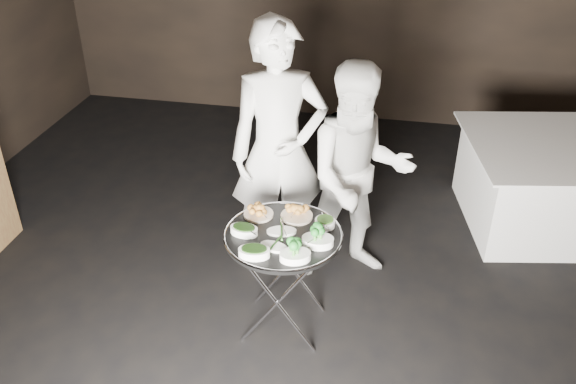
% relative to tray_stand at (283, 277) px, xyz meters
% --- Properties ---
extents(floor, '(6.00, 7.00, 0.05)m').
position_rel_tray_stand_xyz_m(floor, '(-0.15, -0.04, -0.43)').
color(floor, black).
rests_on(floor, ground).
extents(tray_stand, '(0.49, 0.42, 0.72)m').
position_rel_tray_stand_xyz_m(tray_stand, '(0.00, 0.00, 0.00)').
color(tray_stand, silver).
rests_on(tray_stand, floor).
extents(serving_tray, '(0.73, 0.73, 0.04)m').
position_rel_tray_stand_xyz_m(serving_tray, '(-0.00, 0.00, 0.32)').
color(serving_tray, black).
rests_on(serving_tray, tray_stand).
extents(potato_plate_a, '(0.20, 0.20, 0.07)m').
position_rel_tray_stand_xyz_m(potato_plate_a, '(-0.19, 0.17, 0.36)').
color(potato_plate_a, beige).
rests_on(potato_plate_a, serving_tray).
extents(potato_plate_b, '(0.21, 0.21, 0.07)m').
position_rel_tray_stand_xyz_m(potato_plate_b, '(0.05, 0.20, 0.37)').
color(potato_plate_b, beige).
rests_on(potato_plate_b, serving_tray).
extents(greens_bowl, '(0.13, 0.13, 0.07)m').
position_rel_tray_stand_xyz_m(greens_bowl, '(0.24, 0.14, 0.37)').
color(greens_bowl, white).
rests_on(greens_bowl, serving_tray).
extents(asparagus_plate_a, '(0.20, 0.14, 0.04)m').
position_rel_tray_stand_xyz_m(asparagus_plate_a, '(-0.01, 0.01, 0.35)').
color(asparagus_plate_a, white).
rests_on(asparagus_plate_a, serving_tray).
extents(asparagus_plate_b, '(0.19, 0.13, 0.03)m').
position_rel_tray_stand_xyz_m(asparagus_plate_b, '(-0.02, -0.15, 0.35)').
color(asparagus_plate_b, white).
rests_on(asparagus_plate_b, serving_tray).
extents(spinach_bowl_a, '(0.19, 0.13, 0.07)m').
position_rel_tray_stand_xyz_m(spinach_bowl_a, '(-0.23, -0.04, 0.37)').
color(spinach_bowl_a, white).
rests_on(spinach_bowl_a, serving_tray).
extents(spinach_bowl_b, '(0.20, 0.14, 0.08)m').
position_rel_tray_stand_xyz_m(spinach_bowl_b, '(-0.12, -0.24, 0.37)').
color(spinach_bowl_b, white).
rests_on(spinach_bowl_b, serving_tray).
extents(broccoli_bowl_a, '(0.20, 0.15, 0.08)m').
position_rel_tray_stand_xyz_m(broccoli_bowl_a, '(0.22, -0.06, 0.37)').
color(broccoli_bowl_a, white).
rests_on(broccoli_bowl_a, serving_tray).
extents(broccoli_bowl_b, '(0.21, 0.18, 0.08)m').
position_rel_tray_stand_xyz_m(broccoli_bowl_b, '(0.12, -0.23, 0.37)').
color(broccoli_bowl_b, white).
rests_on(broccoli_bowl_b, serving_tray).
extents(serving_utensils, '(0.57, 0.42, 0.01)m').
position_rel_tray_stand_xyz_m(serving_utensils, '(0.02, 0.07, 0.38)').
color(serving_utensils, silver).
rests_on(serving_utensils, serving_tray).
extents(waiter_left, '(0.79, 0.65, 1.86)m').
position_rel_tray_stand_xyz_m(waiter_left, '(-0.18, 0.70, 0.52)').
color(waiter_left, silver).
rests_on(waiter_left, floor).
extents(waiter_right, '(0.94, 0.83, 1.61)m').
position_rel_tray_stand_xyz_m(waiter_right, '(0.38, 0.69, 0.40)').
color(waiter_right, silver).
rests_on(waiter_right, floor).
extents(dining_table, '(1.27, 1.27, 0.72)m').
position_rel_tray_stand_xyz_m(dining_table, '(1.81, 1.62, -0.04)').
color(dining_table, white).
rests_on(dining_table, floor).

